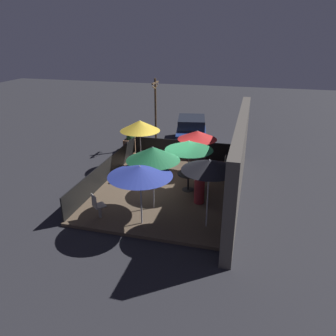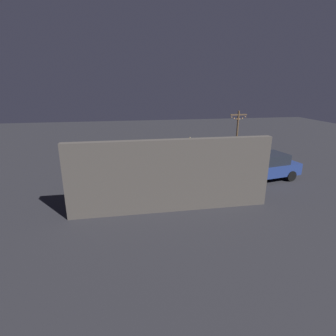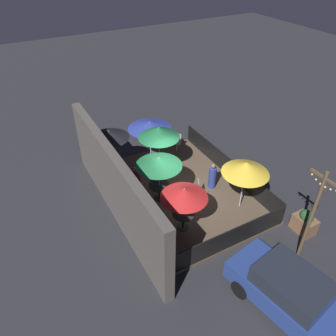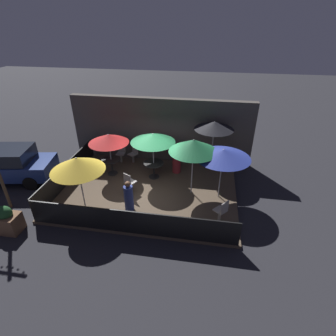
{
  "view_description": "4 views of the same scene",
  "coord_description": "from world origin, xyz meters",
  "px_view_note": "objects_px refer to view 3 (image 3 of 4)",
  "views": [
    {
      "loc": [
        12.37,
        3.37,
        6.37
      ],
      "look_at": [
        0.02,
        0.13,
        1.03
      ],
      "focal_mm": 35.0,
      "sensor_mm": 36.0,
      "label": 1
    },
    {
      "loc": [
        2.05,
        13.85,
        5.54
      ],
      "look_at": [
        -0.4,
        -0.13,
        1.05
      ],
      "focal_mm": 28.0,
      "sensor_mm": 36.0,
      "label": 2
    },
    {
      "loc": [
        -9.88,
        5.98,
        9.9
      ],
      "look_at": [
        0.74,
        0.18,
        1.05
      ],
      "focal_mm": 35.0,
      "sensor_mm": 36.0,
      "label": 3
    },
    {
      "loc": [
        2.39,
        -9.29,
        6.68
      ],
      "look_at": [
        0.82,
        0.3,
        1.08
      ],
      "focal_mm": 28.0,
      "sensor_mm": 36.0,
      "label": 4
    }
  ],
  "objects_px": {
    "patio_umbrella_1": "(159,162)",
    "patio_umbrella_3": "(150,125)",
    "patio_umbrella_0": "(184,193)",
    "light_post": "(312,215)",
    "patio_umbrella_4": "(109,134)",
    "parked_car_0": "(289,292)",
    "patio_chair_2": "(177,142)",
    "patron_0": "(212,177)",
    "patio_umbrella_5": "(246,168)",
    "patio_umbrella_2": "(159,132)",
    "dining_table_0": "(183,216)",
    "dining_table_1": "(159,188)",
    "patio_chair_3": "(195,189)",
    "patio_chair_0": "(155,228)",
    "patio_chair_1": "(146,218)",
    "planter_box": "(305,222)",
    "patron_1": "(137,180)"
  },
  "relations": [
    {
      "from": "patio_chair_1",
      "to": "planter_box",
      "type": "distance_m",
      "value": 6.32
    },
    {
      "from": "patio_umbrella_0",
      "to": "patron_1",
      "type": "bearing_deg",
      "value": 12.15
    },
    {
      "from": "patio_umbrella_1",
      "to": "parked_car_0",
      "type": "xyz_separation_m",
      "value": [
        -6.55,
        -1.14,
        -1.28
      ]
    },
    {
      "from": "patio_umbrella_1",
      "to": "patio_chair_3",
      "type": "xyz_separation_m",
      "value": [
        -0.75,
        -1.4,
        -1.47
      ]
    },
    {
      "from": "patio_chair_0",
      "to": "patio_umbrella_4",
      "type": "bearing_deg",
      "value": 92.12
    },
    {
      "from": "patio_umbrella_0",
      "to": "patio_chair_1",
      "type": "height_order",
      "value": "patio_umbrella_0"
    },
    {
      "from": "patio_umbrella_5",
      "to": "patio_chair_3",
      "type": "bearing_deg",
      "value": 46.28
    },
    {
      "from": "patio_umbrella_5",
      "to": "patio_chair_0",
      "type": "distance_m",
      "value": 4.35
    },
    {
      "from": "patio_umbrella_0",
      "to": "patio_umbrella_1",
      "type": "distance_m",
      "value": 2.05
    },
    {
      "from": "dining_table_0",
      "to": "patio_umbrella_0",
      "type": "bearing_deg",
      "value": 0.0
    },
    {
      "from": "patio_umbrella_5",
      "to": "light_post",
      "type": "distance_m",
      "value": 3.19
    },
    {
      "from": "patio_umbrella_1",
      "to": "patio_umbrella_3",
      "type": "distance_m",
      "value": 3.17
    },
    {
      "from": "patio_chair_0",
      "to": "patio_chair_3",
      "type": "relative_size",
      "value": 0.99
    },
    {
      "from": "patio_umbrella_4",
      "to": "patio_chair_0",
      "type": "height_order",
      "value": "patio_umbrella_4"
    },
    {
      "from": "dining_table_1",
      "to": "patio_chair_3",
      "type": "bearing_deg",
      "value": -118.33
    },
    {
      "from": "patio_chair_2",
      "to": "planter_box",
      "type": "distance_m",
      "value": 7.64
    },
    {
      "from": "dining_table_0",
      "to": "patio_chair_3",
      "type": "distance_m",
      "value": 1.9
    },
    {
      "from": "patio_umbrella_5",
      "to": "patio_umbrella_2",
      "type": "bearing_deg",
      "value": 25.37
    },
    {
      "from": "dining_table_1",
      "to": "patio_umbrella_1",
      "type": "bearing_deg",
      "value": 0.0
    },
    {
      "from": "patio_umbrella_3",
      "to": "patio_chair_0",
      "type": "height_order",
      "value": "patio_umbrella_3"
    },
    {
      "from": "patron_0",
      "to": "patio_chair_1",
      "type": "bearing_deg",
      "value": -65.05
    },
    {
      "from": "patio_chair_3",
      "to": "parked_car_0",
      "type": "bearing_deg",
      "value": 115.78
    },
    {
      "from": "light_post",
      "to": "parked_car_0",
      "type": "bearing_deg",
      "value": 123.52
    },
    {
      "from": "patio_umbrella_4",
      "to": "parked_car_0",
      "type": "bearing_deg",
      "value": -165.81
    },
    {
      "from": "parked_car_0",
      "to": "light_post",
      "type": "bearing_deg",
      "value": -66.57
    },
    {
      "from": "dining_table_1",
      "to": "patio_umbrella_5",
      "type": "bearing_deg",
      "value": -126.9
    },
    {
      "from": "patio_umbrella_0",
      "to": "patio_chair_2",
      "type": "distance_m",
      "value": 5.91
    },
    {
      "from": "light_post",
      "to": "planter_box",
      "type": "bearing_deg",
      "value": -53.87
    },
    {
      "from": "patio_umbrella_2",
      "to": "patio_umbrella_5",
      "type": "bearing_deg",
      "value": -154.63
    },
    {
      "from": "patio_umbrella_4",
      "to": "patio_chair_2",
      "type": "relative_size",
      "value": 2.6
    },
    {
      "from": "patio_umbrella_5",
      "to": "parked_car_0",
      "type": "relative_size",
      "value": 0.56
    },
    {
      "from": "patio_chair_1",
      "to": "patio_chair_2",
      "type": "distance_m",
      "value": 5.92
    },
    {
      "from": "patio_umbrella_1",
      "to": "dining_table_0",
      "type": "height_order",
      "value": "patio_umbrella_1"
    },
    {
      "from": "patio_chair_0",
      "to": "patron_0",
      "type": "bearing_deg",
      "value": 25.15
    },
    {
      "from": "patio_umbrella_0",
      "to": "patio_chair_0",
      "type": "bearing_deg",
      "value": 87.19
    },
    {
      "from": "patio_umbrella_5",
      "to": "patio_chair_2",
      "type": "bearing_deg",
      "value": 1.77
    },
    {
      "from": "patio_umbrella_4",
      "to": "patio_chair_1",
      "type": "height_order",
      "value": "patio_umbrella_4"
    },
    {
      "from": "patio_chair_1",
      "to": "light_post",
      "type": "distance_m",
      "value": 6.07
    },
    {
      "from": "patio_umbrella_4",
      "to": "light_post",
      "type": "relative_size",
      "value": 0.62
    },
    {
      "from": "patio_umbrella_2",
      "to": "dining_table_0",
      "type": "xyz_separation_m",
      "value": [
        -3.88,
        0.94,
        -1.59
      ]
    },
    {
      "from": "patio_umbrella_4",
      "to": "patio_chair_2",
      "type": "xyz_separation_m",
      "value": [
        0.46,
        -3.85,
        -1.76
      ]
    },
    {
      "from": "patio_umbrella_0",
      "to": "dining_table_1",
      "type": "relative_size",
      "value": 2.21
    },
    {
      "from": "patio_umbrella_4",
      "to": "light_post",
      "type": "height_order",
      "value": "light_post"
    },
    {
      "from": "patio_chair_1",
      "to": "patron_0",
      "type": "relative_size",
      "value": 0.72
    },
    {
      "from": "patio_chair_1",
      "to": "patio_chair_0",
      "type": "bearing_deg",
      "value": -56.31
    },
    {
      "from": "dining_table_0",
      "to": "patio_chair_1",
      "type": "height_order",
      "value": "patio_chair_1"
    },
    {
      "from": "patio_umbrella_0",
      "to": "light_post",
      "type": "bearing_deg",
      "value": -137.47
    },
    {
      "from": "planter_box",
      "to": "patron_0",
      "type": "bearing_deg",
      "value": 23.31
    },
    {
      "from": "patron_0",
      "to": "light_post",
      "type": "distance_m",
      "value": 5.13
    },
    {
      "from": "parked_car_0",
      "to": "dining_table_1",
      "type": "bearing_deg",
      "value": -0.21
    }
  ]
}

